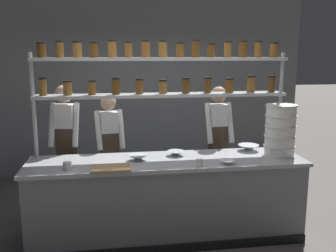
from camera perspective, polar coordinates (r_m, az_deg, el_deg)
The scene contains 15 objects.
ground_plane at distance 4.50m, azimuth -0.14°, elevation -16.49°, with size 40.00×40.00×0.00m, color #5B5651.
back_wall at distance 6.49m, azimuth -3.39°, elevation 6.96°, with size 5.45×0.12×3.25m, color gray.
prep_counter at distance 4.30m, azimuth -0.14°, elevation -11.06°, with size 3.05×0.76×0.92m.
spice_shelf_unit at distance 4.33m, azimuth -0.75°, elevation 7.39°, with size 2.94×0.28×2.23m.
chef_left at distance 4.84m, azimuth -15.26°, elevation -2.45°, with size 0.39×0.32×1.70m.
chef_center at distance 4.91m, azimuth -8.89°, elevation -3.14°, with size 0.40×0.32×1.57m.
chef_right at distance 5.01m, azimuth 7.58°, elevation -2.06°, with size 0.37×0.29×1.66m.
container_stack at distance 4.44m, azimuth 16.72°, elevation -0.63°, with size 0.35×0.35×0.59m.
cutting_board at distance 3.85m, azimuth -8.69°, elevation -6.39°, with size 0.40×0.26×0.02m.
prep_bowl_near_left at distance 4.04m, azimuth 8.97°, elevation -5.45°, with size 0.16×0.16×0.04m.
prep_bowl_center_front at distance 4.14m, azimuth -4.59°, elevation -4.85°, with size 0.21×0.21×0.06m.
prep_bowl_center_back at distance 4.64m, azimuth 12.17°, elevation -3.25°, with size 0.25×0.25×0.07m.
prep_bowl_near_right at distance 4.32m, azimuth 1.22°, elevation -4.17°, with size 0.20×0.20×0.05m.
serving_cup_front at distance 3.91m, azimuth 4.77°, elevation -5.57°, with size 0.07×0.07×0.08m.
serving_cup_by_board at distance 3.92m, azimuth -15.11°, elevation -5.91°, with size 0.09×0.09×0.08m.
Camera 1 is at (-0.58, -3.95, 2.07)m, focal length 40.00 mm.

